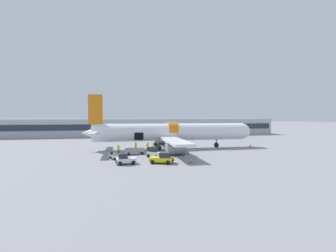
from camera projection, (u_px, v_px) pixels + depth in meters
ground_plane at (164, 154)px, 38.43m from camera, size 500.00×500.00×0.00m
terminal_strip at (143, 127)px, 79.81m from camera, size 92.92×13.63×5.74m
airplane at (170, 133)px, 45.00m from camera, size 34.36×28.96×10.60m
baggage_tug_lead at (125, 159)px, 30.27m from camera, size 2.80×2.11×1.50m
baggage_tug_mid at (162, 158)px, 30.90m from camera, size 3.57×2.69×1.51m
baggage_tug_rear at (155, 153)px, 35.30m from camera, size 2.63×2.91×1.63m
baggage_cart_loading at (135, 151)px, 38.51m from camera, size 4.24×2.21×0.98m
baggage_cart_queued at (119, 155)px, 34.30m from camera, size 3.44×2.65×1.10m
ground_crew_loader_a at (147, 147)px, 40.52m from camera, size 0.58×0.58×1.82m
ground_crew_loader_b at (153, 149)px, 37.59m from camera, size 0.59×0.59×1.85m
ground_crew_driver at (136, 147)px, 41.44m from camera, size 0.41×0.60×1.73m
ground_crew_supervisor at (118, 150)px, 37.18m from camera, size 0.48×0.63×1.80m
safety_cone_nose at (250, 146)px, 47.23m from camera, size 0.51×0.51×0.73m
safety_cone_engine_left at (191, 160)px, 31.09m from camera, size 0.55×0.55×0.76m
safety_cone_wingtip at (188, 152)px, 38.33m from camera, size 0.45×0.45×0.72m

